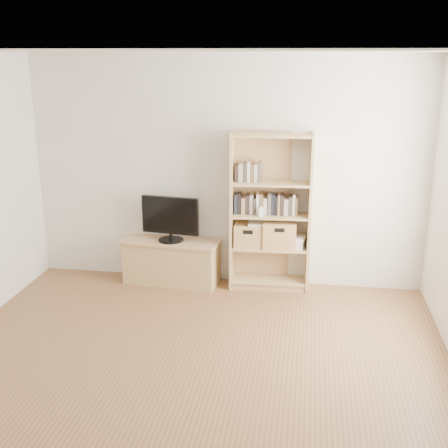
% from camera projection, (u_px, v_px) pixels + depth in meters
% --- Properties ---
extents(floor, '(4.50, 5.00, 0.01)m').
position_uv_depth(floor, '(177.00, 401.00, 4.36)').
color(floor, brown).
rests_on(floor, ground).
extents(back_wall, '(4.50, 0.02, 2.60)m').
position_uv_depth(back_wall, '(226.00, 172.00, 6.34)').
color(back_wall, silver).
rests_on(back_wall, floor).
extents(ceiling, '(4.50, 5.00, 0.01)m').
position_uv_depth(ceiling, '(167.00, 51.00, 3.60)').
color(ceiling, white).
rests_on(ceiling, back_wall).
extents(tv_stand, '(1.11, 0.50, 0.49)m').
position_uv_depth(tv_stand, '(172.00, 262.00, 6.55)').
color(tv_stand, tan).
rests_on(tv_stand, floor).
extents(bookshelf, '(0.91, 0.37, 1.78)m').
position_uv_depth(bookshelf, '(270.00, 212.00, 6.23)').
color(bookshelf, tan).
rests_on(bookshelf, floor).
extents(television, '(0.67, 0.13, 0.53)m').
position_uv_depth(television, '(170.00, 219.00, 6.39)').
color(television, black).
rests_on(television, tv_stand).
extents(books_row_mid, '(0.78, 0.16, 0.21)m').
position_uv_depth(books_row_mid, '(270.00, 205.00, 6.23)').
color(books_row_mid, black).
rests_on(books_row_mid, bookshelf).
extents(books_row_upper, '(0.35, 0.14, 0.18)m').
position_uv_depth(books_row_upper, '(253.00, 173.00, 6.14)').
color(books_row_upper, black).
rests_on(books_row_upper, bookshelf).
extents(baby_monitor, '(0.05, 0.04, 0.09)m').
position_uv_depth(baby_monitor, '(261.00, 212.00, 6.14)').
color(baby_monitor, white).
rests_on(baby_monitor, bookshelf).
extents(basket_left, '(0.33, 0.28, 0.26)m').
position_uv_depth(basket_left, '(249.00, 235.00, 6.33)').
color(basket_left, '#AB744D').
rests_on(basket_left, bookshelf).
extents(basket_right, '(0.38, 0.32, 0.30)m').
position_uv_depth(basket_right, '(279.00, 234.00, 6.29)').
color(basket_right, '#AB744D').
rests_on(basket_right, bookshelf).
extents(laptop, '(0.33, 0.24, 0.03)m').
position_uv_depth(laptop, '(263.00, 223.00, 6.26)').
color(laptop, silver).
rests_on(laptop, basket_left).
extents(magazine_stack, '(0.21, 0.27, 0.11)m').
position_uv_depth(magazine_stack, '(297.00, 242.00, 6.30)').
color(magazine_stack, silver).
rests_on(magazine_stack, bookshelf).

